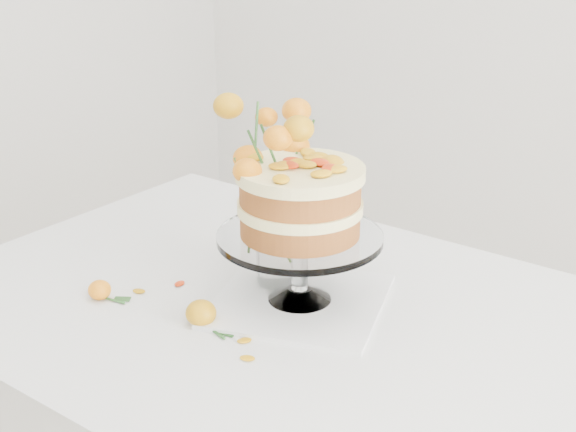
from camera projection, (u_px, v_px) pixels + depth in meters
name	position (u px, v px, depth m)	size (l,w,h in m)	color
table	(302.00, 352.00, 1.49)	(1.43, 0.93, 0.76)	tan
napkin	(300.00, 301.00, 1.50)	(0.30, 0.30, 0.01)	white
cake_stand	(300.00, 208.00, 1.43)	(0.30, 0.30, 0.27)	white
rose_vase	(276.00, 175.00, 1.48)	(0.32, 0.32, 0.39)	white
loose_rose_near	(201.00, 313.00, 1.41)	(0.10, 0.05, 0.05)	orange
loose_rose_far	(100.00, 290.00, 1.51)	(0.08, 0.04, 0.04)	orange
stray_petal_a	(216.00, 315.00, 1.45)	(0.03, 0.02, 0.00)	orange
stray_petal_b	(244.00, 341.00, 1.37)	(0.03, 0.02, 0.00)	orange
stray_petal_c	(247.00, 358.00, 1.32)	(0.03, 0.02, 0.00)	orange
stray_petal_d	(180.00, 284.00, 1.57)	(0.03, 0.02, 0.00)	orange
stray_petal_e	(139.00, 291.00, 1.54)	(0.03, 0.02, 0.00)	orange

